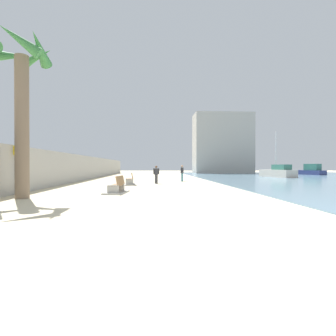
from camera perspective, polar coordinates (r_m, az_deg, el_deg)
The scene contains 11 objects.
ground_plane at distance 28.71m, azimuth -3.64°, elevation -2.62°, with size 120.00×120.00×0.00m, color beige.
seawall at distance 29.72m, azimuth -18.26°, elevation 0.01°, with size 0.80×64.00×2.64m, color #ADAAA3.
palm_tree at distance 15.05m, azimuth -28.46°, elevation 14.76°, with size 2.82×2.87×7.91m.
bench_near at distance 15.65m, azimuth -10.74°, elevation -4.35°, with size 1.33×2.21×0.98m.
bench_far at distance 22.22m, azimuth -8.06°, elevation -2.92°, with size 1.30×2.20×0.98m.
person_walking at distance 23.52m, azimuth -2.48°, elevation -1.11°, with size 0.52×0.25×1.56m.
person_standing at distance 26.78m, azimuth 2.98°, elevation -0.83°, with size 0.31×0.47×1.63m.
boat_far_right at distance 52.13m, azimuth 27.60°, elevation -0.52°, with size 3.11×6.38×1.84m.
boat_distant at distance 39.35m, azimuth 22.11°, elevation -0.81°, with size 2.64×6.43×6.17m.
pedestrian_sign at distance 16.37m, azimuth -29.11°, elevation 1.03°, with size 0.85×0.08×2.77m.
harbor_building at distance 58.70m, azimuth 11.37°, elevation 5.04°, with size 12.00×6.00×12.50m, color #ADAAA3.
Camera 1 is at (0.31, -10.67, 1.54)m, focal length 28.96 mm.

